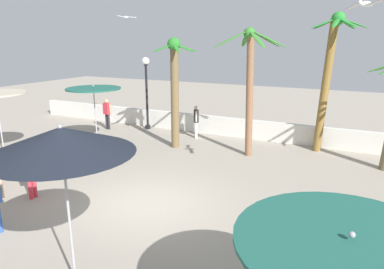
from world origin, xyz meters
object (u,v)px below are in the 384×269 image
object	(u,v)px
guest_0	(29,165)
guest_1	(107,111)
palm_tree_2	(329,69)
palm_tree_3	(175,81)
patio_umbrella_3	(94,93)
seagull_0	(366,4)
palm_tree_0	(250,76)
seagull_1	(126,17)
lamp_post_0	(146,84)
patio_umbrella_2	(350,249)
patio_umbrella_1	(61,141)
guest_2	(196,119)

from	to	relation	value
guest_0	guest_1	distance (m)	8.37
palm_tree_2	palm_tree_3	distance (m)	6.27
palm_tree_3	guest_1	distance (m)	5.29
patio_umbrella_3	seagull_0	world-z (taller)	seagull_0
palm_tree_0	guest_1	bearing A→B (deg)	173.25
palm_tree_0	seagull_1	distance (m)	8.07
lamp_post_0	guest_0	bearing A→B (deg)	-79.78
palm_tree_2	guest_1	size ratio (longest dim) A/B	3.50
patio_umbrella_2	patio_umbrella_1	bearing A→B (deg)	179.14
palm_tree_3	patio_umbrella_3	bearing A→B (deg)	-152.74
patio_umbrella_2	guest_0	xyz separation A→B (m)	(-8.56, 2.36, -1.09)
guest_1	seagull_0	world-z (taller)	seagull_0
palm_tree_0	lamp_post_0	world-z (taller)	palm_tree_0
guest_0	seagull_1	bearing A→B (deg)	107.63
palm_tree_0	seagull_0	distance (m)	6.11
guest_0	guest_1	world-z (taller)	guest_0
palm_tree_0	palm_tree_3	distance (m)	3.18
guest_2	patio_umbrella_3	bearing A→B (deg)	-134.31
guest_0	palm_tree_3	bearing A→B (deg)	78.06
palm_tree_2	lamp_post_0	distance (m)	8.82
lamp_post_0	palm_tree_0	bearing A→B (deg)	-17.67
patio_umbrella_1	seagull_0	bearing A→B (deg)	46.71
guest_1	seagull_1	world-z (taller)	seagull_1
guest_0	guest_1	bearing A→B (deg)	114.12
lamp_post_0	palm_tree_3	bearing A→B (deg)	-37.69
palm_tree_3	guest_0	distance (m)	6.78
patio_umbrella_3	palm_tree_3	xyz separation A→B (m)	(3.04, 1.57, 0.47)
lamp_post_0	guest_2	size ratio (longest dim) A/B	2.37
palm_tree_2	seagull_1	world-z (taller)	seagull_1
patio_umbrella_3	guest_2	bearing A→B (deg)	45.69
guest_1	seagull_1	bearing A→B (deg)	65.60
palm_tree_3	lamp_post_0	bearing A→B (deg)	142.31
patio_umbrella_2	seagull_0	world-z (taller)	seagull_0
patio_umbrella_3	palm_tree_0	distance (m)	6.52
patio_umbrella_1	palm_tree_3	bearing A→B (deg)	106.28
guest_1	patio_umbrella_1	bearing A→B (deg)	-53.66
seagull_0	seagull_1	bearing A→B (deg)	149.85
palm_tree_0	seagull_1	bearing A→B (deg)	163.13
patio_umbrella_1	guest_2	distance (m)	10.85
patio_umbrella_3	palm_tree_3	world-z (taller)	palm_tree_3
guest_0	seagull_0	world-z (taller)	seagull_0
patio_umbrella_2	palm_tree_2	world-z (taller)	palm_tree_2
guest_0	patio_umbrella_1	bearing A→B (deg)	-30.55
palm_tree_0	guest_1	xyz separation A→B (m)	(-7.92, 0.94, -2.23)
patio_umbrella_3	palm_tree_2	distance (m)	9.71
guest_1	palm_tree_3	bearing A→B (deg)	-14.72
patio_umbrella_2	guest_2	size ratio (longest dim) A/B	1.78
lamp_post_0	guest_1	size ratio (longest dim) A/B	2.32
patio_umbrella_1	lamp_post_0	world-z (taller)	lamp_post_0
guest_1	guest_0	bearing A→B (deg)	-65.88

